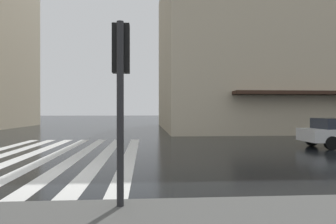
{
  "coord_description": "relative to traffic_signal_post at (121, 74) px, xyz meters",
  "views": [
    {
      "loc": [
        -8.71,
        -2.72,
        1.76
      ],
      "look_at": [
        5.25,
        -3.77,
        1.71
      ],
      "focal_mm": 33.36,
      "sensor_mm": 36.0,
      "label": 1
    }
  ],
  "objects": [
    {
      "name": "traffic_signal_post",
      "position": [
        0.0,
        0.0,
        0.0
      ],
      "size": [
        0.44,
        0.3,
        3.12
      ],
      "color": "#232326",
      "rests_on": "sidewalk_pavement"
    },
    {
      "name": "zebra_crossing",
      "position": [
        7.28,
        3.17,
        -2.4
      ],
      "size": [
        13.0,
        6.5,
        0.01
      ],
      "color": "silver",
      "rests_on": "ground_plane"
    },
    {
      "name": "ground_plane",
      "position": [
        3.28,
        2.31,
        -2.4
      ],
      "size": [
        220.0,
        220.0,
        0.0
      ],
      "primitive_type": "plane",
      "color": "black"
    },
    {
      "name": "haussmann_block_corner",
      "position": [
        25.29,
        -16.31,
        6.83
      ],
      "size": [
        20.23,
        28.18,
        18.86
      ],
      "color": "beige",
      "rests_on": "ground_plane"
    }
  ]
}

